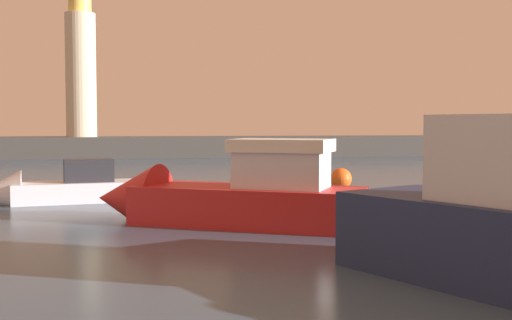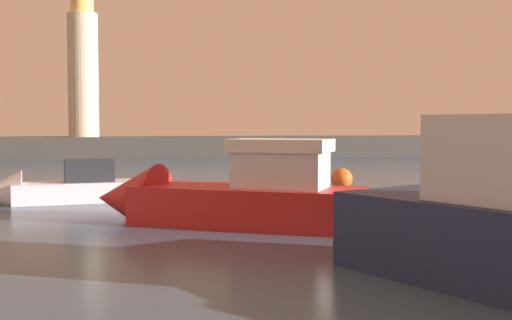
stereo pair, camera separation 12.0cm
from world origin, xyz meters
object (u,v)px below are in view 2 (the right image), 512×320
motorboat_0 (214,196)px  motorboat_2 (53,189)px  mooring_buoy (342,179)px  lighthouse (83,66)px

motorboat_0 → motorboat_2: size_ratio=1.37×
motorboat_2 → mooring_buoy: 12.48m
lighthouse → mooring_buoy: size_ratio=13.42×
motorboat_0 → motorboat_2: motorboat_0 is taller
lighthouse → motorboat_2: bearing=-85.4°
motorboat_2 → mooring_buoy: bearing=13.7°
lighthouse → motorboat_0: size_ratio=1.54×
motorboat_0 → mooring_buoy: size_ratio=8.74×
lighthouse → motorboat_0: 39.87m
lighthouse → motorboat_2: (2.60, -32.43, -7.49)m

